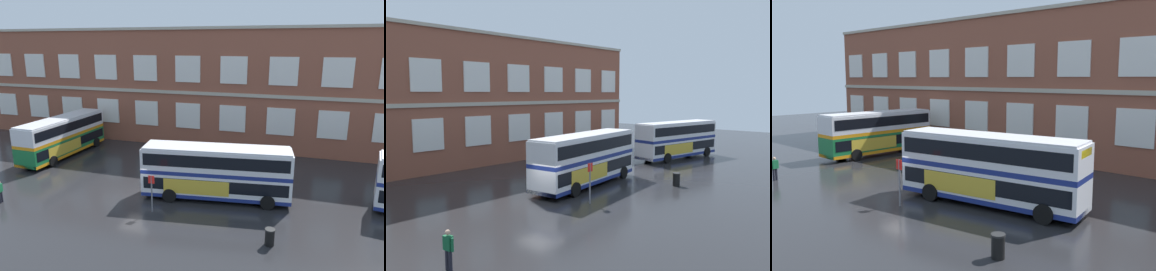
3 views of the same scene
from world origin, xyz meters
TOP-DOWN VIEW (x-y plane):
  - ground_plane at (0.00, 2.00)m, footprint 120.00×120.00m
  - brick_terminal_building at (-0.48, 17.98)m, footprint 55.71×8.19m
  - double_decker_near at (-11.84, 6.87)m, footprint 3.07×11.06m
  - double_decker_middle at (6.00, 1.34)m, footprint 11.25×4.08m
  - waiting_passenger at (-8.98, -4.33)m, footprint 0.30×0.64m
  - bus_stand_flag at (2.34, -2.24)m, footprint 0.44×0.10m
  - station_litter_bin at (10.64, -4.01)m, footprint 0.60×0.60m

SIDE VIEW (x-z plane):
  - ground_plane at x=0.00m, z-range 0.00..0.00m
  - station_litter_bin at x=10.64m, z-range 0.01..1.04m
  - waiting_passenger at x=-8.98m, z-range 0.08..1.78m
  - bus_stand_flag at x=2.34m, z-range 0.29..2.99m
  - double_decker_near at x=-11.84m, z-range 0.11..4.18m
  - double_decker_middle at x=6.00m, z-range 0.11..4.18m
  - brick_terminal_building at x=-0.48m, z-range -0.15..13.04m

